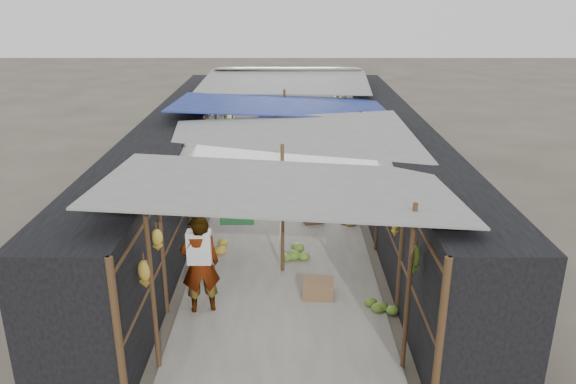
{
  "coord_description": "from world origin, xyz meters",
  "views": [
    {
      "loc": [
        0.11,
        -6.93,
        5.26
      ],
      "look_at": [
        0.1,
        4.17,
        1.25
      ],
      "focal_mm": 35.0,
      "sensor_mm": 36.0,
      "label": 1
    }
  ],
  "objects_px": {
    "crate_near": "(313,218)",
    "black_basin": "(328,164)",
    "vendor_elderly": "(200,264)",
    "vendor_seated": "(339,151)",
    "shopper_blue": "(249,155)"
  },
  "relations": [
    {
      "from": "black_basin",
      "to": "vendor_elderly",
      "type": "xyz_separation_m",
      "value": [
        -2.72,
        -8.42,
        0.79
      ]
    },
    {
      "from": "crate_near",
      "to": "black_basin",
      "type": "distance_m",
      "value": 4.56
    },
    {
      "from": "black_basin",
      "to": "vendor_seated",
      "type": "height_order",
      "value": "vendor_seated"
    },
    {
      "from": "shopper_blue",
      "to": "crate_near",
      "type": "bearing_deg",
      "value": -69.7
    },
    {
      "from": "vendor_elderly",
      "to": "crate_near",
      "type": "bearing_deg",
      "value": -131.85
    },
    {
      "from": "crate_near",
      "to": "vendor_elderly",
      "type": "bearing_deg",
      "value": -132.52
    },
    {
      "from": "crate_near",
      "to": "vendor_elderly",
      "type": "height_order",
      "value": "vendor_elderly"
    },
    {
      "from": "crate_near",
      "to": "shopper_blue",
      "type": "height_order",
      "value": "shopper_blue"
    },
    {
      "from": "shopper_blue",
      "to": "vendor_elderly",
      "type": "bearing_deg",
      "value": -99.57
    },
    {
      "from": "vendor_elderly",
      "to": "vendor_seated",
      "type": "relative_size",
      "value": 1.82
    },
    {
      "from": "crate_near",
      "to": "black_basin",
      "type": "bearing_deg",
      "value": 67.18
    },
    {
      "from": "vendor_elderly",
      "to": "vendor_seated",
      "type": "height_order",
      "value": "vendor_elderly"
    },
    {
      "from": "vendor_elderly",
      "to": "shopper_blue",
      "type": "relative_size",
      "value": 1.24
    },
    {
      "from": "shopper_blue",
      "to": "vendor_seated",
      "type": "distance_m",
      "value": 3.02
    },
    {
      "from": "black_basin",
      "to": "vendor_seated",
      "type": "relative_size",
      "value": 0.69
    }
  ]
}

